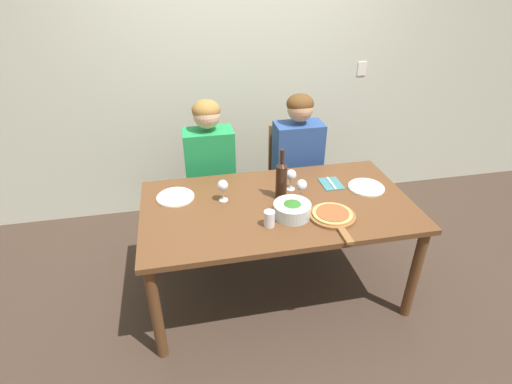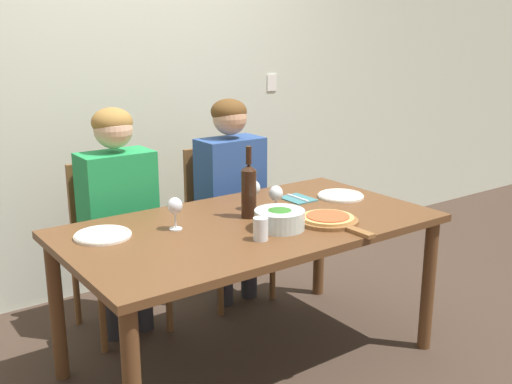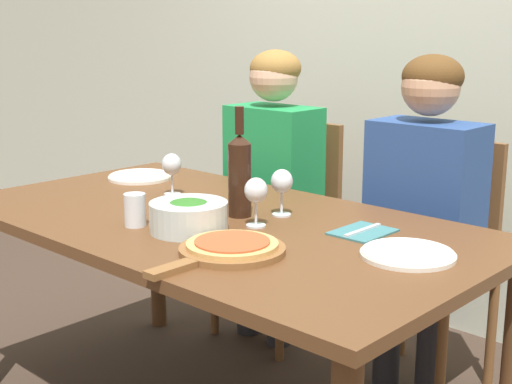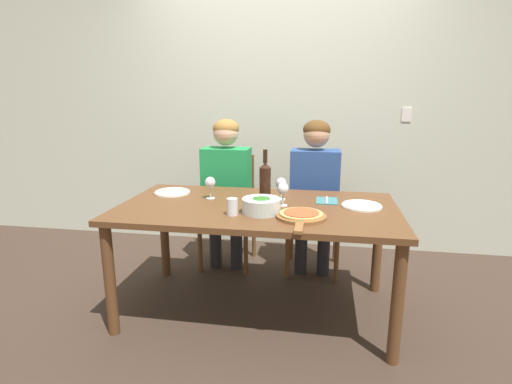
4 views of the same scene
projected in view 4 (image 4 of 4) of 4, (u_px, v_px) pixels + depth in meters
name	position (u px, v px, depth m)	size (l,w,h in m)	color
ground_plane	(257.00, 309.00, 2.71)	(40.00, 40.00, 0.00)	#3D2D23
back_wall	(281.00, 102.00, 3.64)	(10.00, 0.06, 2.70)	beige
dining_table	(257.00, 218.00, 2.55)	(1.75, 0.95, 0.73)	brown
chair_left	(230.00, 205.00, 3.40)	(0.42, 0.42, 0.92)	brown
chair_right	(314.00, 209.00, 3.29)	(0.42, 0.42, 0.92)	brown
person_woman	(226.00, 180.00, 3.24)	(0.47, 0.51, 1.23)	#28282D
person_man	(315.00, 183.00, 3.12)	(0.47, 0.51, 1.23)	#28282D
wine_bottle	(265.00, 182.00, 2.56)	(0.07, 0.07, 0.35)	black
broccoli_bowl	(261.00, 205.00, 2.37)	(0.23, 0.23, 0.10)	silver
dinner_plate_left	(172.00, 192.00, 2.84)	(0.25, 0.25, 0.02)	silver
dinner_plate_right	(362.00, 206.00, 2.50)	(0.25, 0.25, 0.02)	silver
pizza_on_board	(301.00, 216.00, 2.27)	(0.29, 0.43, 0.04)	brown
wine_glass_left	(210.00, 184.00, 2.67)	(0.07, 0.07, 0.15)	silver
wine_glass_right	(281.00, 185.00, 2.65)	(0.07, 0.07, 0.15)	silver
wine_glass_centre	(283.00, 190.00, 2.50)	(0.07, 0.07, 0.15)	silver
water_tumbler	(232.00, 207.00, 2.32)	(0.07, 0.07, 0.10)	silver
fork_on_napkin	(327.00, 201.00, 2.64)	(0.14, 0.18, 0.01)	#387075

